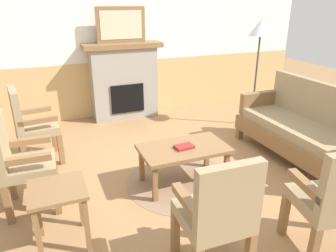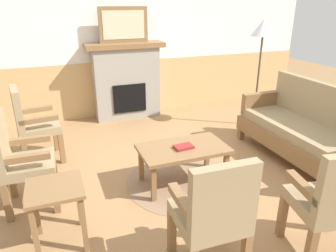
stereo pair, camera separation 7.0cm
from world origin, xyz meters
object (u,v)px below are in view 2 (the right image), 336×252
Objects in this scene: coffee_table at (183,152)px; armchair_front_center at (333,200)px; armchair_near_fireplace at (19,158)px; armchair_front_left at (213,212)px; fireplace at (126,80)px; book_on_table at (184,147)px; framed_picture at (124,25)px; floor_lamp_by_couch at (263,35)px; side_table at (56,199)px; armchair_by_window_left at (31,122)px; couch at (304,131)px.

armchair_front_center is (0.60, -1.42, 0.15)m from coffee_table.
armchair_near_fireplace is 1.00× the size of armchair_front_left.
fireplace is 6.44× the size of book_on_table.
fireplace is 1.35× the size of coffee_table.
fireplace is 0.91m from framed_picture.
floor_lamp_by_couch is (1.81, 1.22, 1.06)m from coffee_table.
book_on_table is 0.37× the size of side_table.
floor_lamp_by_couch reaches higher than armchair_front_left.
armchair_front_left is 0.58× the size of floor_lamp_by_couch.
coffee_table is 0.98× the size of armchair_front_center.
book_on_table is at bearing -37.20° from armchair_by_window_left.
framed_picture is at bearing 124.64° from couch.
armchair_near_fireplace is at bearing 174.34° from coffee_table.
book_on_table is at bearing -89.41° from fireplace.
armchair_near_fireplace and armchair_front_center have the same top height.
armchair_front_left is 3.37m from floor_lamp_by_couch.
fireplace is at bearing 65.57° from side_table.
side_table reaches higher than book_on_table.
armchair_front_center is at bearing -114.69° from floor_lamp_by_couch.
fireplace reaches higher than armchair_by_window_left.
armchair_by_window_left and armchair_front_center have the same top height.
side_table is 0.33× the size of floor_lamp_by_couch.
armchair_near_fireplace and armchair_by_window_left have the same top height.
armchair_by_window_left is (0.09, 0.98, 0.00)m from armchair_near_fireplace.
armchair_front_center is 0.58× the size of floor_lamp_by_couch.
couch is at bearing -97.67° from floor_lamp_by_couch.
fireplace reaches higher than armchair_near_fireplace.
couch is 3.27× the size of side_table.
floor_lamp_by_couch is at bearing 1.26° from armchair_by_window_left.
coffee_table is 2.43m from floor_lamp_by_couch.
book_on_table is 1.42m from side_table.
framed_picture reaches higher than armchair_front_left.
book_on_table is 0.12× the size of floor_lamp_by_couch.
framed_picture is at bearing 90.77° from coffee_table.
armchair_front_left is 1.78× the size of side_table.
armchair_near_fireplace is 1.92m from armchair_front_left.
floor_lamp_by_couch reaches higher than armchair_near_fireplace.
framed_picture reaches higher than side_table.
floor_lamp_by_couch is at bearing 34.26° from book_on_table.
coffee_table is at bearing -146.15° from floor_lamp_by_couch.
book_on_table is 1.64m from armchair_near_fireplace.
fireplace is at bearing 124.64° from couch.
fireplace is 3.86m from armchair_front_center.
book_on_table is at bearing 113.39° from armchair_front_center.
coffee_table is 0.07m from book_on_table.
floor_lamp_by_couch is at bearing -32.21° from framed_picture.
framed_picture is 3.96× the size of book_on_table.
armchair_near_fireplace is at bearing -95.28° from armchair_by_window_left.
armchair_front_center reaches higher than side_table.
armchair_front_left is at bearing -148.67° from couch.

